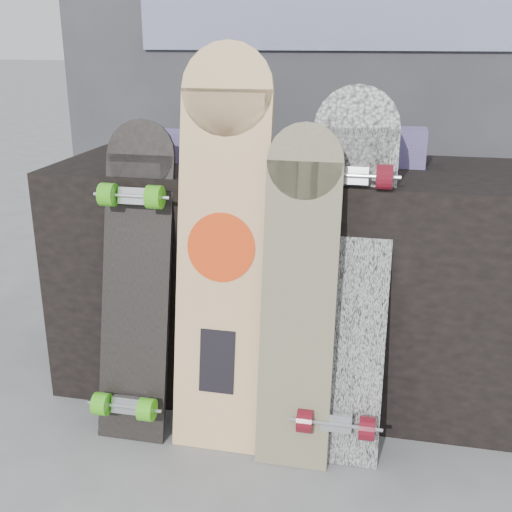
% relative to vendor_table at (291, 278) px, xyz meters
% --- Properties ---
extents(ground, '(60.00, 60.00, 0.00)m').
position_rel_vendor_table_xyz_m(ground, '(0.00, -0.50, -0.40)').
color(ground, slate).
rests_on(ground, ground).
extents(vendor_table, '(1.60, 0.60, 0.80)m').
position_rel_vendor_table_xyz_m(vendor_table, '(0.00, 0.00, 0.00)').
color(vendor_table, black).
rests_on(vendor_table, ground).
extents(booth, '(2.40, 0.22, 2.20)m').
position_rel_vendor_table_xyz_m(booth, '(0.00, 0.85, 0.70)').
color(booth, '#36363C').
rests_on(booth, ground).
extents(merch_box_purple, '(0.18, 0.12, 0.10)m').
position_rel_vendor_table_xyz_m(merch_box_purple, '(-0.38, 0.02, 0.45)').
color(merch_box_purple, navy).
rests_on(merch_box_purple, vendor_table).
extents(merch_box_small, '(0.14, 0.14, 0.12)m').
position_rel_vendor_table_xyz_m(merch_box_small, '(0.36, 0.09, 0.46)').
color(merch_box_small, navy).
rests_on(merch_box_small, vendor_table).
extents(merch_box_flat, '(0.22, 0.10, 0.06)m').
position_rel_vendor_table_xyz_m(merch_box_flat, '(-0.07, 0.01, 0.43)').
color(merch_box_flat, '#D1B78C').
rests_on(merch_box_flat, vendor_table).
extents(longboard_geisha, '(0.27, 0.25, 1.20)m').
position_rel_vendor_table_xyz_m(longboard_geisha, '(-0.15, -0.35, 0.24)').
color(longboard_geisha, beige).
rests_on(longboard_geisha, ground).
extents(longboard_celtic, '(0.22, 0.19, 0.99)m').
position_rel_vendor_table_xyz_m(longboard_celtic, '(0.09, -0.41, 0.13)').
color(longboard_celtic, beige).
rests_on(longboard_celtic, ground).
extents(longboard_cascadia, '(0.25, 0.35, 1.08)m').
position_rel_vendor_table_xyz_m(longboard_cascadia, '(0.21, -0.33, 0.16)').
color(longboard_cascadia, silver).
rests_on(longboard_cascadia, ground).
extents(skateboard_dark, '(0.22, 0.32, 0.98)m').
position_rel_vendor_table_xyz_m(skateboard_dark, '(-0.43, -0.37, 0.10)').
color(skateboard_dark, black).
rests_on(skateboard_dark, ground).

